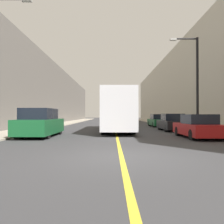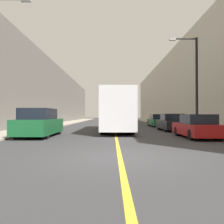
% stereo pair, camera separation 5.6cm
% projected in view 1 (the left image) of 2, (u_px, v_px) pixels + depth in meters
% --- Properties ---
extents(ground_plane, '(200.00, 200.00, 0.00)m').
position_uv_depth(ground_plane, '(122.00, 157.00, 7.40)').
color(ground_plane, '#38383A').
extents(sidewalk_left, '(3.06, 72.00, 0.11)m').
position_uv_depth(sidewalk_left, '(69.00, 123.00, 37.41)').
color(sidewalk_left, '#A89E8C').
rests_on(sidewalk_left, ground).
extents(sidewalk_right, '(3.06, 72.00, 0.11)m').
position_uv_depth(sidewalk_right, '(160.00, 123.00, 37.39)').
color(sidewalk_right, '#A89E8C').
rests_on(sidewalk_right, ground).
extents(building_row_left, '(4.00, 72.00, 9.72)m').
position_uv_depth(building_row_left, '(48.00, 95.00, 37.48)').
color(building_row_left, '#66605B').
rests_on(building_row_left, ground).
extents(building_row_right, '(4.00, 72.00, 11.97)m').
position_uv_depth(building_row_right, '(180.00, 88.00, 37.45)').
color(building_row_right, '#B7B2A3').
rests_on(building_row_right, ground).
extents(road_center_line, '(0.16, 72.00, 0.01)m').
position_uv_depth(road_center_line, '(114.00, 123.00, 37.40)').
color(road_center_line, gold).
rests_on(road_center_line, ground).
extents(bus, '(2.44, 10.41, 3.31)m').
position_uv_depth(bus, '(117.00, 111.00, 18.87)').
color(bus, silver).
rests_on(bus, ground).
extents(parked_suv_left, '(2.01, 4.78, 1.83)m').
position_uv_depth(parked_suv_left, '(41.00, 124.00, 14.23)').
color(parked_suv_left, '#145128').
rests_on(parked_suv_left, ground).
extents(car_right_near, '(1.87, 4.28, 1.45)m').
position_uv_depth(car_right_near, '(198.00, 127.00, 13.42)').
color(car_right_near, maroon).
rests_on(car_right_near, ground).
extents(car_right_mid, '(1.84, 4.24, 1.51)m').
position_uv_depth(car_right_mid, '(172.00, 123.00, 19.33)').
color(car_right_mid, black).
rests_on(car_right_mid, ground).
extents(car_right_far, '(1.76, 4.79, 1.49)m').
position_uv_depth(car_right_far, '(158.00, 121.00, 26.06)').
color(car_right_far, '#145128').
rests_on(car_right_far, ground).
extents(street_lamp_right, '(2.30, 0.24, 7.57)m').
position_uv_depth(street_lamp_right, '(196.00, 78.00, 17.59)').
color(street_lamp_right, black).
rests_on(street_lamp_right, sidewalk_right).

